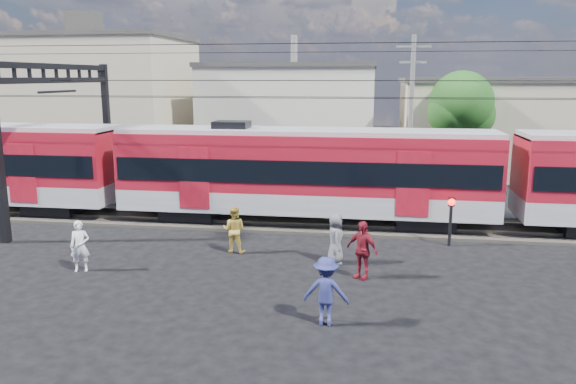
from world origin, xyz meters
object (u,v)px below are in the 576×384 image
pedestrian_a (80,246)px  crossing_signal (451,213)px  commuter_train (310,170)px  pedestrian_c (326,291)px

pedestrian_a → crossing_signal: bearing=2.0°
commuter_train → pedestrian_c: bearing=-81.0°
pedestrian_a → pedestrian_c: (8.41, -2.88, 0.06)m
pedestrian_c → crossing_signal: (4.07, 7.64, 0.40)m
pedestrian_a → pedestrian_c: pedestrian_c is taller
crossing_signal → commuter_train: bearing=157.3°
pedestrian_a → crossing_signal: size_ratio=0.90×
pedestrian_a → pedestrian_c: size_ratio=0.93×
commuter_train → pedestrian_a: 9.98m
pedestrian_a → pedestrian_c: bearing=-37.8°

